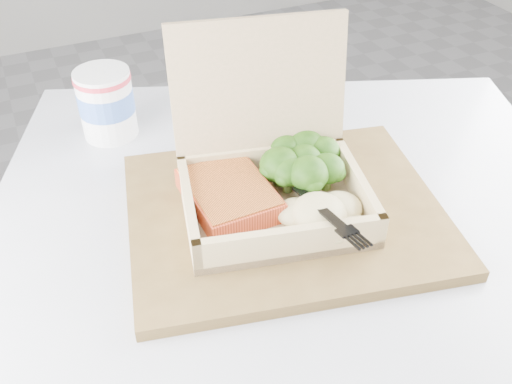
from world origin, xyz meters
name	(u,v)px	position (x,y,z in m)	size (l,w,h in m)	color
floor	(312,342)	(0.00, 0.00, 0.00)	(4.00, 4.00, 0.00)	#94949A
cafe_table	(290,334)	(-0.24, -0.31, 0.53)	(0.96, 0.96, 0.71)	black
serving_tray	(285,212)	(-0.23, -0.27, 0.72)	(0.37, 0.29, 0.02)	brown
takeout_container	(270,165)	(-0.24, -0.25, 0.77)	(0.24, 0.23, 0.20)	tan
salmon_fillet	(229,195)	(-0.30, -0.25, 0.75)	(0.09, 0.12, 0.02)	#D24A29
broccoli_pile	(304,165)	(-0.19, -0.24, 0.76)	(0.11, 0.11, 0.04)	#346717
mashed_potatoes	(319,213)	(-0.22, -0.32, 0.75)	(0.10, 0.09, 0.03)	#CDBE85
plastic_fork	(310,197)	(-0.22, -0.31, 0.77)	(0.02, 0.14, 0.02)	black
paper_cup	(106,102)	(-0.38, 0.00, 0.76)	(0.08, 0.08, 0.10)	silver
receipt	(260,133)	(-0.18, -0.09, 0.71)	(0.07, 0.12, 0.00)	white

